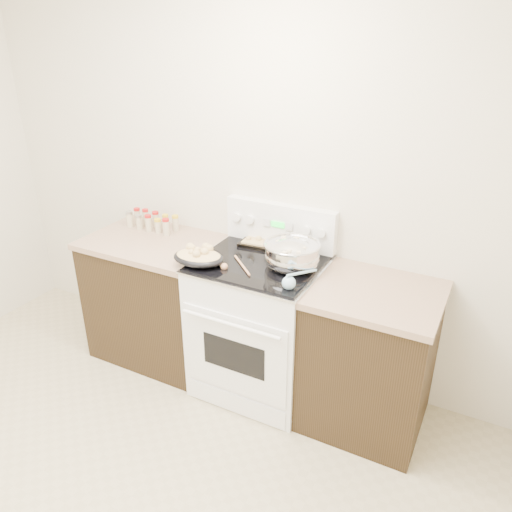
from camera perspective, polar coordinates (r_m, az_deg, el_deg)
The scene contains 9 objects.
counter_left at distance 3.71m, azimuth -11.04°, elevation -4.67°, with size 0.93×0.67×0.92m.
counter_right at distance 3.11m, azimuth 12.77°, elevation -11.26°, with size 0.73×0.67×0.92m.
kitchen_range at distance 3.30m, azimuth 0.44°, elevation -7.69°, with size 0.78×0.73×1.22m.
mixing_bowl at distance 2.98m, azimuth 4.12°, elevation 0.15°, with size 0.43×0.43×0.20m.
roasting_pan at distance 3.04m, azimuth -6.57°, elevation -0.06°, with size 0.35×0.26×0.12m.
baking_sheet at distance 3.31m, azimuth 2.03°, elevation 1.70°, with size 0.42×0.31×0.06m.
wooden_spoon at distance 2.99m, azimuth -2.85°, elevation -1.16°, with size 0.21×0.20×0.04m.
blue_ladle at distance 2.77m, azimuth 3.96°, elevation -2.95°, with size 0.12×0.27×0.10m.
spice_jars at distance 3.68m, azimuth -11.83°, elevation 3.91°, with size 0.39×0.15×0.12m.
Camera 1 is at (1.61, -1.04, 2.28)m, focal length 35.00 mm.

